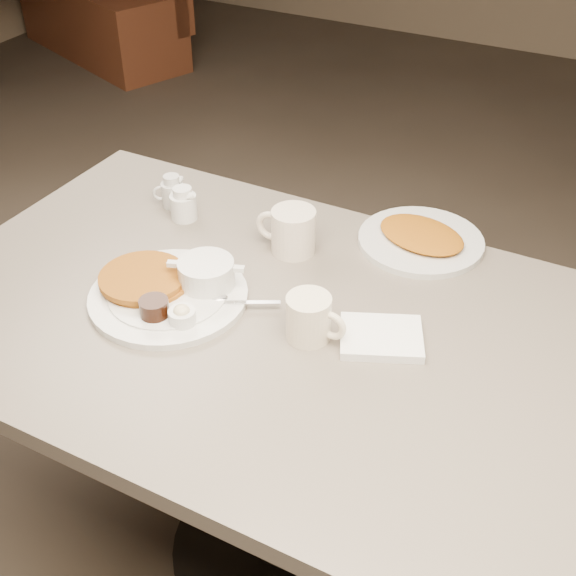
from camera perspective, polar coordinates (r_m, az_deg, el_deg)
The scene contains 8 objects.
diner_table at distance 1.58m, azimuth -0.34°, elevation -7.39°, with size 1.50×0.90×0.75m.
main_plate at distance 1.54m, azimuth -8.76°, elevation 0.03°, with size 0.42×0.41×0.07m.
coffee_mug_near at distance 1.40m, azimuth 1.68°, elevation -2.24°, with size 0.12×0.09×0.09m.
napkin at distance 1.43m, azimuth 7.07°, elevation -3.73°, with size 0.19×0.17×0.02m.
coffee_mug_far at distance 1.64m, azimuth 0.28°, elevation 4.35°, with size 0.14×0.10×0.10m.
creamer_left at distance 1.84m, azimuth -8.76°, elevation 7.18°, with size 0.07×0.06×0.08m.
creamer_right at distance 1.78m, azimuth -7.94°, elevation 6.29°, with size 0.09×0.07×0.08m.
hash_plate at distance 1.71m, azimuth 10.03°, elevation 3.69°, with size 0.35×0.35×0.04m.
Camera 1 is at (0.54, -1.00, 1.68)m, focal length 46.99 mm.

